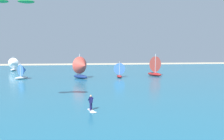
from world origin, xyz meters
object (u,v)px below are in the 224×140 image
Objects in this scene: sailboat_far_left at (13,64)px; sailboat_trailing at (119,70)px; sailboat_near_shore at (153,66)px; sailboat_leading at (23,71)px; sailboat_mid_left at (82,67)px; kitesurfer at (91,105)px; kite at (13,0)px.

sailboat_trailing is (29.27, -21.00, -0.30)m from sailboat_far_left.
sailboat_leading is at bearing -174.95° from sailboat_near_shore.
sailboat_mid_left is 8.71m from sailboat_trailing.
sailboat_far_left is 30.57m from sailboat_mid_left.
sailboat_near_shore reaches higher than sailboat_leading.
kite is (-8.15, 2.37, 11.13)m from kitesurfer.
sailboat_trailing reaches higher than sailboat_leading.
sailboat_leading is at bearing 101.26° from kite.
sailboat_far_left is at bearing 153.92° from sailboat_near_shore.
sailboat_leading is 0.67× the size of sailboat_near_shore.
kite is 33.62m from sailboat_trailing.
kitesurfer is 31.22m from sailboat_trailing.
sailboat_mid_left is at bearing -47.31° from sailboat_far_left.
kite is 0.82× the size of sailboat_mid_left.
sailboat_far_left is at bearing 112.71° from kitesurfer.
sailboat_trailing is at bearing 60.12° from kite.
sailboat_trailing is 0.69× the size of sailboat_near_shore.
kite reaches higher than kitesurfer.
kite is at bearing -78.74° from sailboat_leading.
sailboat_trailing is at bearing -35.66° from sailboat_far_left.
sailboat_leading is 12.99m from sailboat_mid_left.
sailboat_near_shore reaches higher than sailboat_far_left.
sailboat_leading is 21.47m from sailboat_trailing.
sailboat_leading is (7.81, -21.35, -0.35)m from sailboat_far_left.
sailboat_far_left reaches higher than sailboat_leading.
sailboat_near_shore is (8.88, 2.33, 0.76)m from sailboat_trailing.
sailboat_trailing is (8.55, 1.46, -0.80)m from sailboat_mid_left.
kitesurfer is at bearing -88.59° from sailboat_mid_left.
sailboat_far_left is at bearing 105.22° from kite.
sailboat_near_shore is (17.43, 3.79, -0.03)m from sailboat_mid_left.
sailboat_leading is 30.47m from sailboat_near_shore.
kitesurfer is 0.46× the size of sailboat_far_left.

